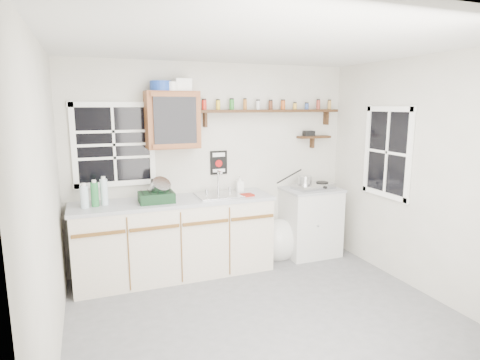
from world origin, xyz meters
name	(u,v)px	position (x,y,z in m)	size (l,w,h in m)	color
room	(268,190)	(0.00, 0.00, 1.25)	(3.64, 3.24, 2.54)	#59595B
main_cabinet	(176,237)	(-0.58, 1.30, 0.46)	(2.31, 0.63, 0.92)	beige
right_cabinet	(310,221)	(1.25, 1.32, 0.46)	(0.73, 0.57, 0.91)	silver
sink	(218,195)	(-0.05, 1.30, 0.93)	(0.52, 0.44, 0.29)	#B6B7BB
upper_cabinet	(172,120)	(-0.55, 1.44, 1.82)	(0.60, 0.32, 0.65)	brown
upper_cabinet_clutter	(169,86)	(-0.57, 1.44, 2.21)	(0.46, 0.24, 0.14)	#183B9C
spice_shelf	(269,110)	(0.71, 1.51, 1.93)	(1.91, 0.18, 0.35)	black
secondary_shelf	(312,137)	(1.36, 1.52, 1.58)	(0.45, 0.16, 0.24)	black
warning_sign	(219,163)	(0.05, 1.59, 1.28)	(0.22, 0.02, 0.30)	black
window_back	(114,145)	(-1.20, 1.59, 1.55)	(0.93, 0.03, 0.98)	black
window_right	(387,152)	(1.79, 0.55, 1.45)	(0.03, 0.78, 1.08)	black
water_bottles	(95,194)	(-1.45, 1.29, 1.06)	(0.28, 0.15, 0.32)	silver
dish_rack	(158,194)	(-0.78, 1.24, 1.01)	(0.38, 0.30, 0.29)	black
soap_bottle	(240,183)	(0.29, 1.46, 1.02)	(0.09, 0.09, 0.19)	white
rag	(247,195)	(0.27, 1.17, 0.93)	(0.15, 0.13, 0.02)	maroon
hotplate	(313,186)	(1.27, 1.30, 0.95)	(0.57, 0.35, 0.08)	#B6B7BB
saucepan	(304,180)	(1.13, 1.31, 1.03)	(0.45, 0.19, 0.19)	#B6B7BB
trash_bag	(279,240)	(0.80, 1.37, 0.23)	(0.48, 0.44, 0.55)	silver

